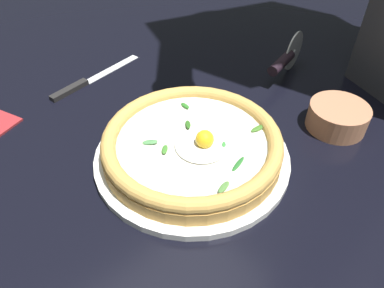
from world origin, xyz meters
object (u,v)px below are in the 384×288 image
at_px(side_bowl, 337,117).
at_px(pizza_cutter, 286,58).
at_px(table_knife, 84,83).
at_px(pizza, 192,144).

relative_size(side_bowl, pizza_cutter, 0.71).
bearing_deg(pizza_cutter, table_knife, -127.46).
bearing_deg(pizza_cutter, pizza, -79.36).
relative_size(pizza_cutter, table_knife, 0.63).
bearing_deg(pizza, side_bowl, 65.90).
bearing_deg(side_bowl, pizza_cutter, 157.58).
height_order(pizza_cutter, table_knife, pizza_cutter).
bearing_deg(table_knife, pizza_cutter, 52.54).
height_order(side_bowl, table_knife, side_bowl).
height_order(pizza, pizza_cutter, pizza_cutter).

